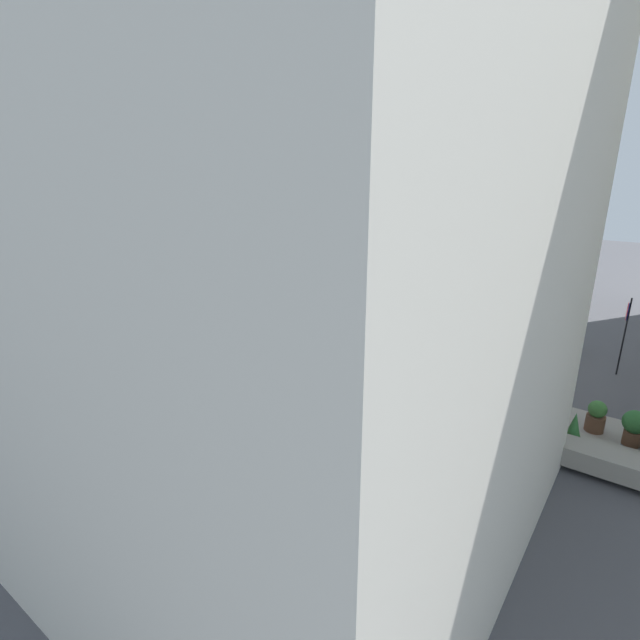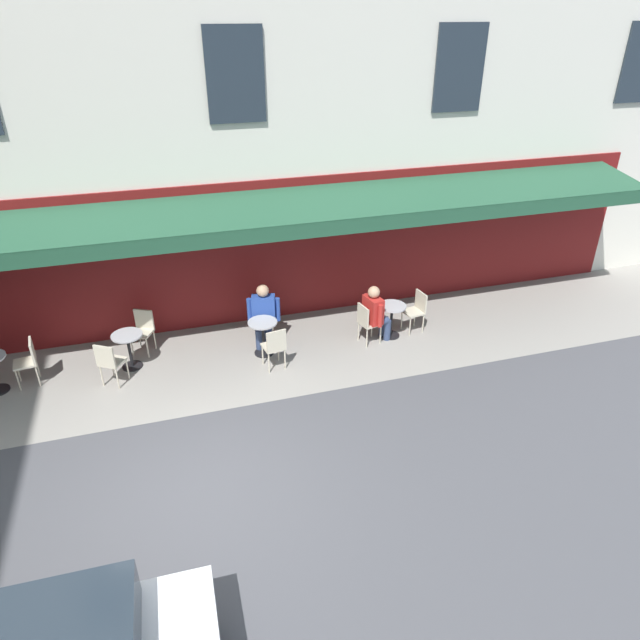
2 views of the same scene
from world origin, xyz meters
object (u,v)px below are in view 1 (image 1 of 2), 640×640
cafe_chair_cream_by_window (496,392)px  potted_plant_mid_terrace (573,433)px  cafe_table_far_end (393,373)px  potted_plant_entrance_left (513,416)px  cafe_table_mid_terrace (328,352)px  cafe_chair_cream_back_row (450,387)px  cafe_chair_cream_kerbside (314,355)px  potted_plant_entrance_right (634,426)px  cafe_chair_cream_under_awning (376,375)px  cafe_chair_cream_corner_right (336,344)px  cafe_table_streetside (269,335)px  cafe_chair_cream_facing_street (255,331)px  cafe_chair_cream_near_door (411,369)px  no_parking_sign (626,322)px  seated_companion_in_blue (319,349)px  cafe_table_near_entrance (473,393)px  potted_plant_by_steps (596,416)px  parked_car_white (499,320)px  cafe_chair_cream_corner_left (284,336)px  seated_patron_in_red (278,331)px

cafe_chair_cream_by_window → potted_plant_mid_terrace: size_ratio=0.88×
cafe_table_far_end → potted_plant_entrance_left: potted_plant_entrance_left is taller
cafe_table_mid_terrace → cafe_chair_cream_back_row: bearing=-2.9°
cafe_chair_cream_kerbside → potted_plant_entrance_right: size_ratio=1.00×
cafe_chair_cream_under_awning → cafe_chair_cream_kerbside: bearing=175.2°
cafe_chair_cream_corner_right → cafe_table_streetside: (-2.69, -0.53, -0.06)m
cafe_chair_cream_corner_right → cafe_chair_cream_by_window: bearing=-4.1°
cafe_table_streetside → potted_plant_entrance_right: (11.64, 0.31, 0.03)m
cafe_chair_cream_facing_street → cafe_chair_cream_near_door: (6.39, 0.27, 0.00)m
no_parking_sign → potted_plant_entrance_left: no_parking_sign is taller
cafe_table_mid_terrace → cafe_chair_cream_under_awning: (2.34, -0.82, 0.06)m
cafe_table_mid_terrace → seated_companion_in_blue: (-0.10, -0.40, 0.22)m
cafe_table_near_entrance → potted_plant_by_steps: (2.97, 0.74, -0.08)m
potted_plant_mid_terrace → parked_car_white: bearing=118.5°
cafe_table_streetside → cafe_table_far_end: 5.43m
cafe_chair_cream_under_awning → cafe_chair_cream_corner_right: bearing=149.4°
cafe_chair_cream_back_row → cafe_chair_cream_corner_right: same height
cafe_chair_cream_back_row → cafe_chair_cream_under_awning: same height
cafe_chair_cream_corner_left → potted_plant_entrance_left: (8.45, -0.83, -0.17)m
seated_patron_in_red → potted_plant_by_steps: (10.40, 0.43, -0.29)m
cafe_chair_cream_by_window → cafe_chair_cream_kerbside: (-5.73, -0.83, 0.00)m
cafe_chair_cream_back_row → cafe_chair_cream_kerbside: bearing=-175.2°
cafe_chair_cream_corner_right → cafe_chair_cream_near_door: bearing=-6.5°
potted_plant_by_steps → potted_plant_entrance_right: (0.83, -0.19, 0.10)m
cafe_table_far_end → parked_car_white: 6.72m
potted_plant_mid_terrace → cafe_chair_cream_by_window: bearing=154.4°
cafe_table_mid_terrace → no_parking_sign: bearing=31.8°
seated_patron_in_red → cafe_chair_cream_corner_left: bearing=11.2°
potted_plant_entrance_left → parked_car_white: parked_car_white is taller
cafe_chair_cream_corner_right → parked_car_white: (3.93, 5.72, 0.16)m
parked_car_white → potted_plant_entrance_right: bearing=-49.8°
cafe_table_far_end → cafe_table_near_entrance: bearing=2.9°
cafe_chair_cream_kerbside → potted_plant_entrance_left: bearing=-0.0°
cafe_chair_cream_corner_left → cafe_chair_cream_near_door: size_ratio=1.00×
cafe_table_far_end → cafe_chair_cream_under_awning: cafe_chair_cream_under_awning is taller
cafe_chair_cream_corner_left → cafe_chair_cream_corner_right: bearing=11.2°
cafe_chair_cream_by_window → seated_patron_in_red: bearing=-179.7°
cafe_chair_cream_by_window → cafe_table_far_end: 2.98m
cafe_chair_cream_under_awning → potted_plant_entrance_right: (6.50, 1.23, -0.03)m
cafe_chair_cream_corner_right → cafe_chair_cream_back_row: bearing=-10.6°
cafe_table_streetside → cafe_chair_cream_corner_left: bearing=11.2°
cafe_table_mid_terrace → cafe_chair_cream_kerbside: size_ratio=0.82×
cafe_table_mid_terrace → cafe_table_streetside: 2.80m
seated_patron_in_red → potted_plant_mid_terrace: 10.13m
cafe_chair_cream_near_door → potted_plant_entrance_right: bearing=1.3°
cafe_chair_cream_corner_left → cafe_chair_cream_by_window: bearing=0.0°
cafe_table_near_entrance → cafe_chair_cream_kerbside: (-5.21, -0.47, 0.06)m
seated_companion_in_blue → parked_car_white: size_ratio=0.31×
no_parking_sign → seated_patron_in_red: bearing=-155.2°
cafe_chair_cream_under_awning → potted_plant_mid_terrace: size_ratio=0.88×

